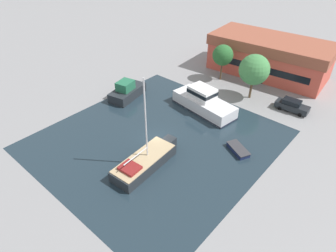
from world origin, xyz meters
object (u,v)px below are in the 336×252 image
object	(u,v)px
small_dinghy	(238,149)
cabin_boat	(127,91)
parked_car	(292,105)
sailboat_moored	(145,161)
quay_tree_near_building	(254,70)
quay_tree_by_water	(223,55)
motor_cruiser	(203,102)
warehouse_building	(269,56)

from	to	relation	value
small_dinghy	cabin_boat	distance (m)	19.80
parked_car	cabin_boat	xyz separation A→B (m)	(-20.79, -13.03, 0.16)
sailboat_moored	quay_tree_near_building	bearing A→B (deg)	83.34
quay_tree_by_water	sailboat_moored	distance (m)	25.07
quay_tree_near_building	quay_tree_by_water	distance (m)	7.28
quay_tree_by_water	small_dinghy	distance (m)	19.80
motor_cruiser	small_dinghy	size ratio (longest dim) A/B	2.90
parked_car	cabin_boat	bearing A→B (deg)	-61.35
quay_tree_near_building	motor_cruiser	world-z (taller)	quay_tree_near_building
quay_tree_by_water	warehouse_building	bearing A→B (deg)	58.01
small_dinghy	sailboat_moored	bearing A→B (deg)	-9.00
warehouse_building	small_dinghy	size ratio (longest dim) A/B	5.96
quay_tree_near_building	sailboat_moored	size ratio (longest dim) A/B	0.64
motor_cruiser	small_dinghy	bearing A→B (deg)	-111.37
quay_tree_near_building	sailboat_moored	bearing A→B (deg)	-92.96
cabin_boat	quay_tree_near_building	bearing A→B (deg)	29.34
quay_tree_near_building	cabin_boat	world-z (taller)	quay_tree_near_building
parked_car	cabin_boat	size ratio (longest dim) A/B	0.72
warehouse_building	parked_car	world-z (taller)	warehouse_building
parked_car	small_dinghy	distance (m)	13.19
sailboat_moored	parked_car	bearing A→B (deg)	67.58
motor_cruiser	cabin_boat	size ratio (longest dim) A/B	1.54
small_dinghy	quay_tree_near_building	bearing A→B (deg)	-130.24
parked_car	sailboat_moored	distance (m)	23.57
quay_tree_by_water	motor_cruiser	world-z (taller)	quay_tree_by_water
small_dinghy	motor_cruiser	bearing A→B (deg)	-92.78
parked_car	small_dinghy	size ratio (longest dim) A/B	1.36
quay_tree_by_water	sailboat_moored	bearing A→B (deg)	-76.54
quay_tree_near_building	quay_tree_by_water	size ratio (longest dim) A/B	1.14
warehouse_building	parked_car	size ratio (longest dim) A/B	4.37
quay_tree_by_water	cabin_boat	xyz separation A→B (m)	(-7.46, -14.84, -3.35)
warehouse_building	quay_tree_near_building	bearing A→B (deg)	-82.37
quay_tree_by_water	quay_tree_near_building	bearing A→B (deg)	-18.49
sailboat_moored	small_dinghy	xyz separation A→B (m)	(6.55, 9.18, -0.45)
quay_tree_by_water	motor_cruiser	size ratio (longest dim) A/B	0.60
quay_tree_near_building	cabin_boat	size ratio (longest dim) A/B	1.05
quay_tree_near_building	small_dinghy	xyz separation A→B (m)	(5.42, -12.63, -4.38)
warehouse_building	motor_cruiser	distance (m)	17.79
quay_tree_near_building	parked_car	distance (m)	7.49
warehouse_building	motor_cruiser	size ratio (longest dim) A/B	2.05
sailboat_moored	small_dinghy	distance (m)	11.29
sailboat_moored	motor_cruiser	bearing A→B (deg)	95.14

